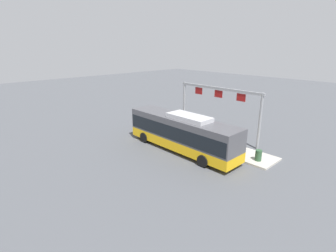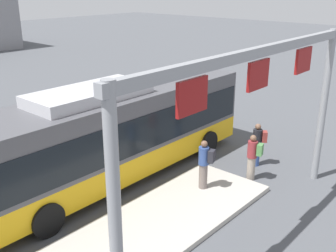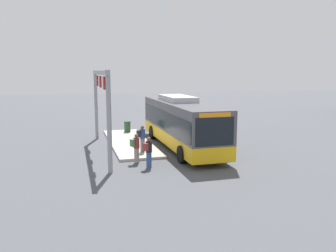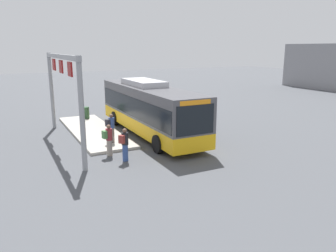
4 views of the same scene
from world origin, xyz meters
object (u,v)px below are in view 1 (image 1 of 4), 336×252
person_waiting_near (193,129)px  person_waiting_mid (184,125)px  bus_main (182,131)px  trash_bin (258,155)px  person_boarding (174,124)px

person_waiting_near → person_waiting_mid: person_waiting_near is taller
person_waiting_mid → bus_main: bearing=25.7°
person_waiting_near → trash_bin: bearing=70.7°
person_boarding → person_waiting_near: size_ratio=1.00×
bus_main → person_waiting_mid: 4.92m
bus_main → person_boarding: bearing=-36.6°
person_boarding → trash_bin: 10.34m
person_waiting_near → trash_bin: 7.33m
person_waiting_near → person_waiting_mid: size_ratio=1.00×
bus_main → person_waiting_mid: (3.14, -3.68, -0.92)m
person_waiting_near → person_waiting_mid: bearing=-128.8°
person_boarding → bus_main: bearing=18.9°
bus_main → person_boarding: size_ratio=6.84×
person_waiting_mid → trash_bin: size_ratio=1.86×
bus_main → person_waiting_near: bearing=-66.2°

